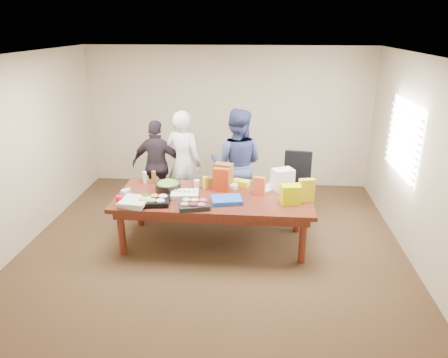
# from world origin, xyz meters

# --- Properties ---
(floor) EXTENTS (5.50, 5.00, 0.02)m
(floor) POSITION_xyz_m (0.00, 0.00, -0.01)
(floor) COLOR #47301E
(floor) RESTS_ON ground
(ceiling) EXTENTS (5.50, 5.00, 0.02)m
(ceiling) POSITION_xyz_m (0.00, 0.00, 2.71)
(ceiling) COLOR white
(ceiling) RESTS_ON wall_back
(wall_back) EXTENTS (5.50, 0.04, 2.70)m
(wall_back) POSITION_xyz_m (0.00, 2.50, 1.35)
(wall_back) COLOR beige
(wall_back) RESTS_ON floor
(wall_front) EXTENTS (5.50, 0.04, 2.70)m
(wall_front) POSITION_xyz_m (0.00, -2.50, 1.35)
(wall_front) COLOR beige
(wall_front) RESTS_ON floor
(wall_left) EXTENTS (0.04, 5.00, 2.70)m
(wall_left) POSITION_xyz_m (-2.75, 0.00, 1.35)
(wall_left) COLOR beige
(wall_left) RESTS_ON floor
(wall_right) EXTENTS (0.04, 5.00, 2.70)m
(wall_right) POSITION_xyz_m (2.75, 0.00, 1.35)
(wall_right) COLOR beige
(wall_right) RESTS_ON floor
(window_panel) EXTENTS (0.03, 1.40, 1.10)m
(window_panel) POSITION_xyz_m (2.72, 0.60, 1.50)
(window_panel) COLOR white
(window_panel) RESTS_ON wall_right
(window_blinds) EXTENTS (0.04, 1.36, 1.00)m
(window_blinds) POSITION_xyz_m (2.68, 0.60, 1.50)
(window_blinds) COLOR beige
(window_blinds) RESTS_ON wall_right
(conference_table) EXTENTS (2.80, 1.20, 0.75)m
(conference_table) POSITION_xyz_m (0.00, 0.00, 0.38)
(conference_table) COLOR #4C1C0F
(conference_table) RESTS_ON floor
(office_chair) EXTENTS (0.61, 0.61, 1.07)m
(office_chair) POSITION_xyz_m (1.28, 0.91, 0.53)
(office_chair) COLOR black
(office_chair) RESTS_ON floor
(person_center) EXTENTS (0.75, 0.61, 1.77)m
(person_center) POSITION_xyz_m (-0.62, 1.05, 0.89)
(person_center) COLOR silver
(person_center) RESTS_ON floor
(person_right) EXTENTS (0.96, 0.79, 1.83)m
(person_right) POSITION_xyz_m (0.27, 0.96, 0.92)
(person_right) COLOR navy
(person_right) RESTS_ON floor
(person_left) EXTENTS (0.95, 0.47, 1.57)m
(person_left) POSITION_xyz_m (-1.10, 1.18, 0.78)
(person_left) COLOR #2C232D
(person_left) RESTS_ON floor
(veggie_tray) EXTENTS (0.48, 0.40, 0.07)m
(veggie_tray) POSITION_xyz_m (-0.80, -0.34, 0.78)
(veggie_tray) COLOR black
(veggie_tray) RESTS_ON conference_table
(fruit_tray) EXTENTS (0.48, 0.41, 0.06)m
(fruit_tray) POSITION_xyz_m (-0.22, -0.41, 0.78)
(fruit_tray) COLOR black
(fruit_tray) RESTS_ON conference_table
(sheet_cake) EXTENTS (0.41, 0.33, 0.07)m
(sheet_cake) POSITION_xyz_m (-0.41, -0.06, 0.78)
(sheet_cake) COLOR silver
(sheet_cake) RESTS_ON conference_table
(salad_bowl) EXTENTS (0.48, 0.48, 0.12)m
(salad_bowl) POSITION_xyz_m (-0.70, 0.13, 0.81)
(salad_bowl) COLOR black
(salad_bowl) RESTS_ON conference_table
(chip_bag_blue) EXTENTS (0.46, 0.39, 0.06)m
(chip_bag_blue) POSITION_xyz_m (0.20, -0.20, 0.78)
(chip_bag_blue) COLOR blue
(chip_bag_blue) RESTS_ON conference_table
(chip_bag_red) EXTENTS (0.25, 0.14, 0.35)m
(chip_bag_red) POSITION_xyz_m (0.09, 0.21, 0.92)
(chip_bag_red) COLOR #B43310
(chip_bag_red) RESTS_ON conference_table
(chip_bag_yellow) EXTENTS (0.23, 0.14, 0.33)m
(chip_bag_yellow) POSITION_xyz_m (1.30, -0.07, 0.91)
(chip_bag_yellow) COLOR yellow
(chip_bag_yellow) RESTS_ON conference_table
(chip_bag_orange) EXTENTS (0.18, 0.12, 0.26)m
(chip_bag_orange) POSITION_xyz_m (0.65, 0.12, 0.88)
(chip_bag_orange) COLOR #E6542C
(chip_bag_orange) RESTS_ON conference_table
(mayo_jar) EXTENTS (0.10, 0.10, 0.13)m
(mayo_jar) POSITION_xyz_m (-0.29, 0.28, 0.81)
(mayo_jar) COLOR white
(mayo_jar) RESTS_ON conference_table
(mustard_bottle) EXTENTS (0.07, 0.07, 0.19)m
(mustard_bottle) POSITION_xyz_m (-0.16, 0.27, 0.84)
(mustard_bottle) COLOR yellow
(mustard_bottle) RESTS_ON conference_table
(dressing_bottle) EXTENTS (0.07, 0.07, 0.20)m
(dressing_bottle) POSITION_xyz_m (-0.97, 0.40, 0.85)
(dressing_bottle) COLOR brown
(dressing_bottle) RESTS_ON conference_table
(ranch_bottle) EXTENTS (0.07, 0.07, 0.19)m
(ranch_bottle) POSITION_xyz_m (-1.12, 0.41, 0.84)
(ranch_bottle) COLOR white
(ranch_bottle) RESTS_ON conference_table
(banana_bunch) EXTENTS (0.29, 0.22, 0.08)m
(banana_bunch) POSITION_xyz_m (0.37, 0.45, 0.79)
(banana_bunch) COLOR #F9FB22
(banana_bunch) RESTS_ON conference_table
(bread_loaf) EXTENTS (0.29, 0.15, 0.11)m
(bread_loaf) POSITION_xyz_m (-0.05, 0.48, 0.81)
(bread_loaf) COLOR olive
(bread_loaf) RESTS_ON conference_table
(kraft_bag) EXTENTS (0.31, 0.24, 0.36)m
(kraft_bag) POSITION_xyz_m (0.10, 0.40, 0.93)
(kraft_bag) COLOR brown
(kraft_bag) RESTS_ON conference_table
(red_cup) EXTENTS (0.11, 0.11, 0.12)m
(red_cup) POSITION_xyz_m (-1.25, -0.41, 0.81)
(red_cup) COLOR red
(red_cup) RESTS_ON conference_table
(clear_cup_a) EXTENTS (0.09, 0.09, 0.11)m
(clear_cup_a) POSITION_xyz_m (-1.26, -0.17, 0.81)
(clear_cup_a) COLOR white
(clear_cup_a) RESTS_ON conference_table
(clear_cup_b) EXTENTS (0.09, 0.09, 0.10)m
(clear_cup_b) POSITION_xyz_m (-1.23, -0.09, 0.80)
(clear_cup_b) COLOR silver
(clear_cup_b) RESTS_ON conference_table
(pizza_box_lower) EXTENTS (0.44, 0.44, 0.04)m
(pizza_box_lower) POSITION_xyz_m (-1.05, -0.39, 0.77)
(pizza_box_lower) COLOR silver
(pizza_box_lower) RESTS_ON conference_table
(pizza_box_upper) EXTENTS (0.41, 0.41, 0.04)m
(pizza_box_upper) POSITION_xyz_m (-1.04, -0.41, 0.81)
(pizza_box_upper) COLOR silver
(pizza_box_upper) RESTS_ON pizza_box_lower
(plate_a) EXTENTS (0.32, 0.32, 0.02)m
(plate_a) POSITION_xyz_m (0.69, 0.33, 0.76)
(plate_a) COLOR white
(plate_a) RESTS_ON conference_table
(plate_b) EXTENTS (0.27, 0.27, 0.02)m
(plate_b) POSITION_xyz_m (0.88, 0.46, 0.76)
(plate_b) COLOR silver
(plate_b) RESTS_ON conference_table
(dip_bowl_a) EXTENTS (0.18, 0.18, 0.06)m
(dip_bowl_a) POSITION_xyz_m (0.25, 0.32, 0.78)
(dip_bowl_a) COLOR #EDEACF
(dip_bowl_a) RESTS_ON conference_table
(dip_bowl_b) EXTENTS (0.18, 0.18, 0.06)m
(dip_bowl_b) POSITION_xyz_m (-0.70, 0.37, 0.78)
(dip_bowl_b) COLOR beige
(dip_bowl_b) RESTS_ON conference_table
(grocery_bag_white) EXTENTS (0.36, 0.32, 0.32)m
(grocery_bag_white) POSITION_xyz_m (0.99, 0.34, 0.91)
(grocery_bag_white) COLOR white
(grocery_bag_white) RESTS_ON conference_table
(grocery_bag_yellow) EXTENTS (0.29, 0.23, 0.26)m
(grocery_bag_yellow) POSITION_xyz_m (1.08, -0.16, 0.88)
(grocery_bag_yellow) COLOR #DCEE00
(grocery_bag_yellow) RESTS_ON conference_table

